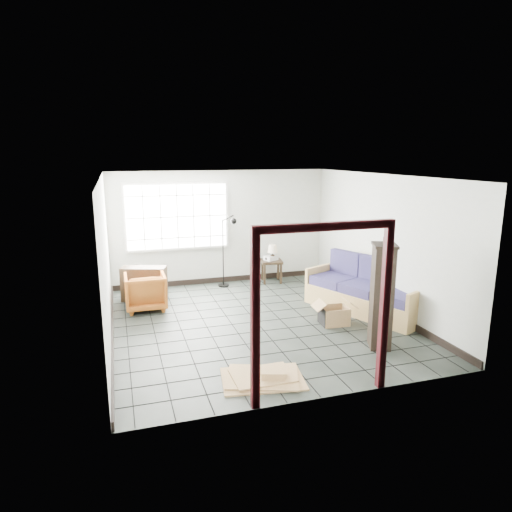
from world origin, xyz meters
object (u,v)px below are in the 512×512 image
object	(u,v)px
futon_sofa	(368,292)
side_table	(272,264)
armchair	(145,290)
tall_shelf	(382,296)

from	to	relation	value
futon_sofa	side_table	bearing A→B (deg)	90.17
armchair	side_table	distance (m)	3.16
tall_shelf	armchair	bearing A→B (deg)	162.05
side_table	tall_shelf	world-z (taller)	tall_shelf
armchair	tall_shelf	xyz separation A→B (m)	(3.37, -2.90, 0.45)
futon_sofa	side_table	xyz separation A→B (m)	(-1.10, 2.47, 0.06)
futon_sofa	side_table	size ratio (longest dim) A/B	4.51
futon_sofa	armchair	bearing A→B (deg)	137.52
side_table	tall_shelf	bearing A→B (deg)	-84.22
tall_shelf	futon_sofa	bearing A→B (deg)	88.31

